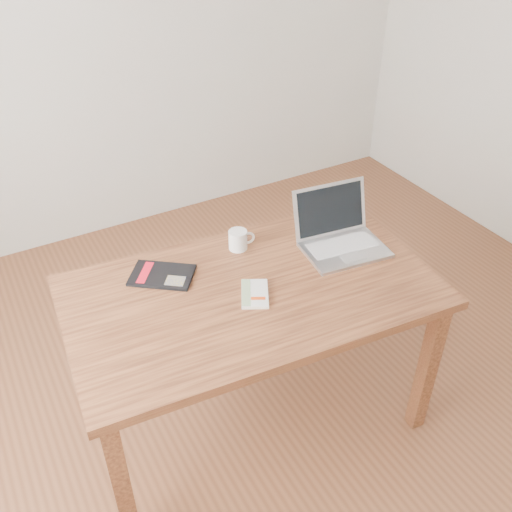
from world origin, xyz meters
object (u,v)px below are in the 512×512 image
black_guidebook (162,275)px  laptop (339,235)px  desk (252,306)px  white_guidebook (255,294)px  coffee_mug (239,239)px

black_guidebook → laptop: 0.76m
desk → black_guidebook: 0.38m
desk → black_guidebook: black_guidebook is taller
white_guidebook → laptop: 0.50m
white_guidebook → black_guidebook: 0.39m
coffee_mug → desk: bearing=-96.0°
laptop → coffee_mug: (-0.39, 0.19, -0.01)m
coffee_mug → black_guidebook: bearing=-164.9°
desk → laptop: size_ratio=3.99×
desk → laptop: laptop is taller
black_guidebook → coffee_mug: 0.36m
desk → coffee_mug: (0.08, 0.27, 0.13)m
laptop → coffee_mug: laptop is taller
desk → coffee_mug: coffee_mug is taller
laptop → coffee_mug: bearing=160.9°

